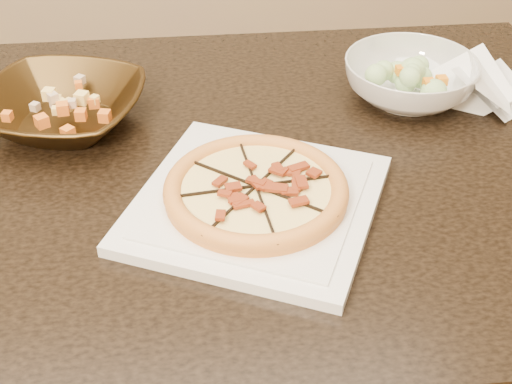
{
  "coord_description": "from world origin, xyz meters",
  "views": [
    {
      "loc": [
        0.21,
        -0.85,
        1.4
      ],
      "look_at": [
        0.3,
        -0.04,
        0.78
      ],
      "focal_mm": 50.0,
      "sensor_mm": 36.0,
      "label": 1
    }
  ],
  "objects_px": {
    "dining_table": "(184,210)",
    "salad_bowl": "(410,79)",
    "plate": "(256,203)",
    "pizza": "(256,190)",
    "bronze_bowl": "(62,108)"
  },
  "relations": [
    {
      "from": "dining_table",
      "to": "salad_bowl",
      "type": "relative_size",
      "value": 6.16
    },
    {
      "from": "plate",
      "to": "salad_bowl",
      "type": "distance_m",
      "value": 0.43
    },
    {
      "from": "pizza",
      "to": "salad_bowl",
      "type": "distance_m",
      "value": 0.42
    },
    {
      "from": "plate",
      "to": "salad_bowl",
      "type": "bearing_deg",
      "value": 43.26
    },
    {
      "from": "plate",
      "to": "bronze_bowl",
      "type": "xyz_separation_m",
      "value": [
        -0.3,
        0.26,
        0.02
      ]
    },
    {
      "from": "plate",
      "to": "pizza",
      "type": "relative_size",
      "value": 1.67
    },
    {
      "from": "dining_table",
      "to": "bronze_bowl",
      "type": "height_order",
      "value": "bronze_bowl"
    },
    {
      "from": "salad_bowl",
      "to": "pizza",
      "type": "bearing_deg",
      "value": -136.74
    },
    {
      "from": "dining_table",
      "to": "bronze_bowl",
      "type": "distance_m",
      "value": 0.27
    },
    {
      "from": "bronze_bowl",
      "to": "salad_bowl",
      "type": "relative_size",
      "value": 1.14
    },
    {
      "from": "plate",
      "to": "salad_bowl",
      "type": "relative_size",
      "value": 1.87
    },
    {
      "from": "bronze_bowl",
      "to": "plate",
      "type": "bearing_deg",
      "value": -41.32
    },
    {
      "from": "plate",
      "to": "pizza",
      "type": "xyz_separation_m",
      "value": [
        -0.0,
        0.0,
        0.02
      ]
    },
    {
      "from": "bronze_bowl",
      "to": "salad_bowl",
      "type": "bearing_deg",
      "value": 2.56
    },
    {
      "from": "dining_table",
      "to": "bronze_bowl",
      "type": "relative_size",
      "value": 5.39
    }
  ]
}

